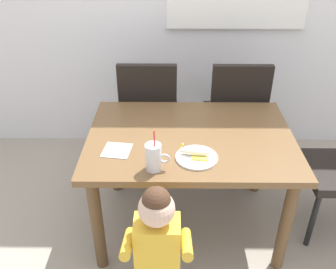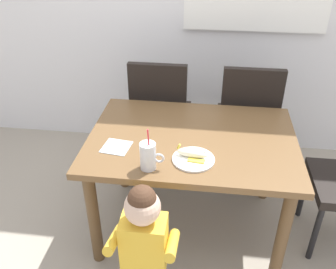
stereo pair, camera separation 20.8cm
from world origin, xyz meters
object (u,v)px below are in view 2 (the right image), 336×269
(snack_plate, at_px, (193,159))
(paper_napkin, at_px, (116,147))
(milk_cup, at_px, (148,157))
(peeled_banana, at_px, (193,154))
(dining_table, at_px, (192,151))
(toddler_standing, at_px, (144,238))
(dining_chair_left, at_px, (160,110))
(dining_chair_right, at_px, (247,115))

(snack_plate, height_order, paper_napkin, snack_plate)
(milk_cup, distance_m, peeled_banana, 0.25)
(dining_table, distance_m, toddler_standing, 0.67)
(peeled_banana, bearing_deg, paper_napkin, 172.68)
(dining_table, height_order, peeled_banana, peeled_banana)
(dining_chair_left, distance_m, snack_plate, 0.94)
(dining_chair_left, height_order, dining_chair_right, same)
(dining_table, height_order, dining_chair_left, dining_chair_left)
(milk_cup, height_order, paper_napkin, milk_cup)
(toddler_standing, height_order, milk_cup, milk_cup)
(toddler_standing, distance_m, milk_cup, 0.40)
(dining_chair_left, height_order, paper_napkin, dining_chair_left)
(toddler_standing, xyz_separation_m, milk_cup, (-0.02, 0.31, 0.26))
(toddler_standing, bearing_deg, paper_napkin, 116.81)
(paper_napkin, bearing_deg, dining_chair_left, 80.58)
(dining_chair_left, bearing_deg, paper_napkin, 80.58)
(snack_plate, distance_m, peeled_banana, 0.03)
(dining_chair_right, xyz_separation_m, toddler_standing, (-0.56, -1.27, -0.02))
(milk_cup, bearing_deg, snack_plate, 23.07)
(dining_chair_left, distance_m, dining_chair_right, 0.67)
(dining_chair_right, bearing_deg, paper_napkin, 44.99)
(paper_napkin, bearing_deg, peeled_banana, -7.32)
(milk_cup, bearing_deg, toddler_standing, -85.38)
(dining_chair_right, height_order, paper_napkin, dining_chair_right)
(dining_table, relative_size, snack_plate, 5.35)
(dining_table, bearing_deg, snack_plate, -84.56)
(peeled_banana, bearing_deg, toddler_standing, -115.20)
(dining_table, xyz_separation_m, peeled_banana, (0.02, -0.22, 0.13))
(dining_chair_right, relative_size, milk_cup, 3.82)
(dining_table, distance_m, milk_cup, 0.43)
(toddler_standing, distance_m, paper_napkin, 0.57)
(toddler_standing, bearing_deg, dining_table, 74.24)
(toddler_standing, bearing_deg, milk_cup, 94.62)
(dining_chair_right, bearing_deg, toddler_standing, 66.30)
(peeled_banana, bearing_deg, snack_plate, -66.33)
(dining_table, relative_size, paper_napkin, 8.21)
(dining_table, bearing_deg, paper_napkin, -158.49)
(dining_chair_left, distance_m, peeled_banana, 0.93)
(dining_table, relative_size, milk_cup, 4.90)
(dining_chair_right, xyz_separation_m, peeled_banana, (-0.36, -0.85, 0.20))
(dining_table, xyz_separation_m, milk_cup, (-0.21, -0.33, 0.17))
(dining_table, distance_m, dining_chair_right, 0.74)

